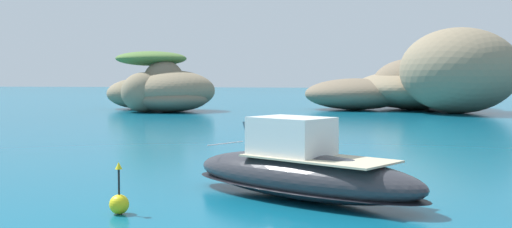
# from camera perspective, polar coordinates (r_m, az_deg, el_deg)

# --- Properties ---
(islet_large) EXTENTS (24.94, 26.62, 8.91)m
(islet_large) POSITION_cam_1_polar(r_m,az_deg,el_deg) (72.32, 15.27, 2.83)
(islet_large) COLOR #756651
(islet_large) RESTS_ON ground
(islet_small) EXTENTS (16.40, 15.63, 6.64)m
(islet_small) POSITION_cam_1_polar(r_m,az_deg,el_deg) (70.65, -8.68, 2.23)
(islet_small) COLOR #84755B
(islet_small) RESTS_ON ground
(motorboat_charcoal) EXTENTS (8.85, 6.77, 2.58)m
(motorboat_charcoal) POSITION_cam_1_polar(r_m,az_deg,el_deg) (20.04, 4.10, -5.23)
(motorboat_charcoal) COLOR #2D2D33
(motorboat_charcoal) RESTS_ON ground
(channel_buoy) EXTENTS (0.56, 0.56, 1.48)m
(channel_buoy) POSITION_cam_1_polar(r_m,az_deg,el_deg) (18.28, -12.31, -7.83)
(channel_buoy) COLOR yellow
(channel_buoy) RESTS_ON ground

